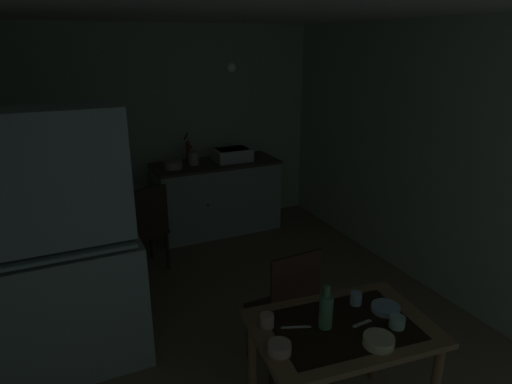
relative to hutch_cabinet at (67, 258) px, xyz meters
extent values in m
plane|color=#876D53|center=(1.33, 0.19, -0.89)|extent=(5.17, 5.17, 0.00)
cube|color=beige|center=(1.33, 2.33, 0.35)|extent=(3.78, 0.10, 2.49)
cube|color=beige|center=(3.21, 0.19, 0.35)|extent=(0.10, 4.27, 2.49)
cube|color=white|center=(1.33, 0.19, 1.65)|extent=(3.78, 4.27, 0.10)
cube|color=#A8B8AD|center=(0.00, 0.00, -0.42)|extent=(0.99, 0.45, 0.95)
cube|color=#AAB8B2|center=(0.00, 0.00, 0.58)|extent=(0.91, 0.38, 0.88)
cube|color=#A4BBB6|center=(0.00, -0.02, 0.10)|extent=(0.89, 0.41, 0.02)
cube|color=#A8B8AD|center=(1.79, 1.96, -0.47)|extent=(1.49, 0.60, 0.86)
cube|color=brown|center=(1.79, 1.96, -0.02)|extent=(1.52, 0.63, 0.03)
sphere|color=#2D2823|center=(1.57, 1.64, -0.42)|extent=(0.02, 0.02, 0.02)
cube|color=white|center=(2.01, 1.96, 0.07)|extent=(0.44, 0.34, 0.15)
cube|color=black|center=(2.01, 1.96, 0.14)|extent=(0.38, 0.28, 0.01)
cylinder|color=maroon|center=(1.46, 2.01, 0.13)|extent=(0.05, 0.05, 0.28)
cylinder|color=maroon|center=(1.46, 1.94, 0.23)|extent=(0.03, 0.12, 0.03)
cylinder|color=maroon|center=(1.46, 2.07, 0.32)|extent=(0.02, 0.16, 0.12)
cylinder|color=tan|center=(1.25, 1.91, 0.04)|extent=(0.21, 0.21, 0.09)
cylinder|color=beige|center=(1.52, 1.98, 0.07)|extent=(0.13, 0.13, 0.16)
cube|color=brown|center=(1.40, -1.23, -0.18)|extent=(1.11, 0.80, 0.04)
cube|color=#EFEFCE|center=(1.40, -1.23, -0.16)|extent=(0.86, 0.63, 0.00)
cylinder|color=brown|center=(0.97, -0.90, -0.55)|extent=(0.06, 0.06, 0.70)
cylinder|color=brown|center=(1.88, -0.99, -0.55)|extent=(0.06, 0.06, 0.70)
cube|color=#3A231C|center=(1.34, -0.58, -0.45)|extent=(0.42, 0.42, 0.03)
cube|color=#3E251C|center=(1.35, -0.77, -0.17)|extent=(0.38, 0.04, 0.52)
cylinder|color=#3A231C|center=(1.50, -0.40, -0.68)|extent=(0.04, 0.04, 0.43)
cylinder|color=#3A231C|center=(1.16, -0.42, -0.68)|extent=(0.04, 0.04, 0.43)
cylinder|color=#3A231C|center=(1.52, -0.74, -0.68)|extent=(0.04, 0.04, 0.43)
cylinder|color=#3A231C|center=(1.18, -0.76, -0.68)|extent=(0.04, 0.04, 0.43)
cube|color=#362818|center=(0.74, 1.32, -0.47)|extent=(0.50, 0.50, 0.03)
cube|color=#38271C|center=(0.80, 1.14, -0.20)|extent=(0.37, 0.14, 0.50)
cylinder|color=#362818|center=(0.85, 1.53, -0.69)|extent=(0.04, 0.04, 0.41)
cylinder|color=#362818|center=(0.53, 1.43, -0.69)|extent=(0.04, 0.04, 0.41)
cylinder|color=#362818|center=(0.96, 1.21, -0.69)|extent=(0.04, 0.04, 0.41)
cylinder|color=#362818|center=(0.63, 1.10, -0.69)|extent=(0.04, 0.04, 0.41)
cylinder|color=tan|center=(0.96, -1.28, -0.13)|extent=(0.13, 0.13, 0.06)
cylinder|color=#9EB2C6|center=(1.72, -1.22, -0.14)|extent=(0.17, 0.17, 0.03)
cylinder|color=beige|center=(1.47, -1.45, -0.14)|extent=(0.17, 0.17, 0.05)
cylinder|color=#ADD1C1|center=(1.67, -1.37, -0.13)|extent=(0.09, 0.09, 0.07)
cylinder|color=#9EB2C6|center=(1.60, -1.08, -0.12)|extent=(0.07, 0.07, 0.08)
cylinder|color=tan|center=(1.00, -1.05, -0.12)|extent=(0.08, 0.08, 0.08)
cylinder|color=#4C7F56|center=(1.30, -1.20, -0.06)|extent=(0.08, 0.08, 0.20)
cylinder|color=#4C7F56|center=(1.30, -1.20, 0.07)|extent=(0.04, 0.04, 0.07)
cube|color=silver|center=(1.14, -1.13, -0.16)|extent=(0.17, 0.08, 0.00)
cube|color=beige|center=(1.51, -1.26, -0.16)|extent=(0.13, 0.03, 0.00)
sphere|color=#F9EFCC|center=(1.39, 0.42, 1.20)|extent=(0.08, 0.08, 0.08)
camera|label=1|loc=(0.02, -2.98, 1.39)|focal=31.08mm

